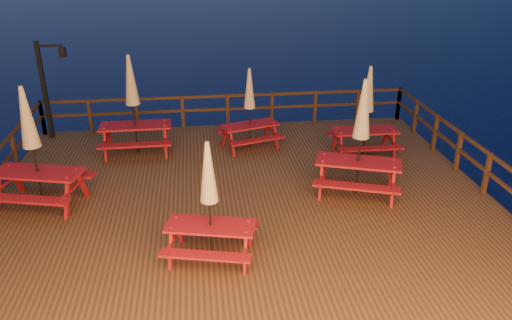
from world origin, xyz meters
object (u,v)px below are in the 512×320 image
at_px(picnic_table_0, 133,104).
at_px(picnic_table_1, 367,110).
at_px(lamp_post, 48,81).
at_px(picnic_table_2, 250,107).

height_order(picnic_table_0, picnic_table_1, picnic_table_0).
bearing_deg(lamp_post, picnic_table_0, -30.79).
bearing_deg(picnic_table_1, picnic_table_2, 163.02).
xyz_separation_m(picnic_table_0, picnic_table_1, (6.47, -1.00, -0.14)).
relative_size(lamp_post, picnic_table_1, 1.16).
relative_size(picnic_table_1, picnic_table_2, 1.09).
xyz_separation_m(picnic_table_1, picnic_table_2, (-3.17, 1.00, -0.11)).
xyz_separation_m(lamp_post, picnic_table_0, (2.61, -1.56, -0.31)).
relative_size(picnic_table_0, picnic_table_2, 1.20).
bearing_deg(picnic_table_0, lamp_post, 148.63).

